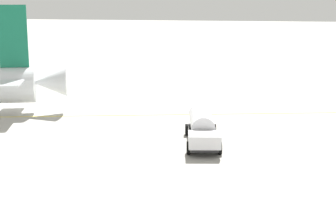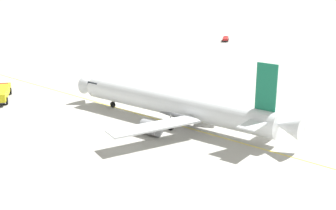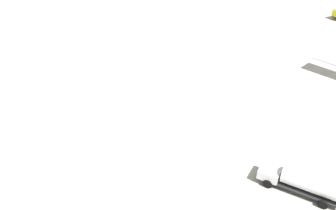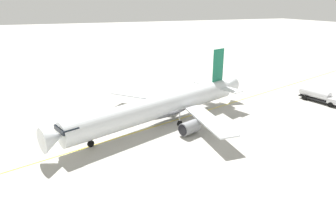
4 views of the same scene
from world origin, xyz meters
name	(u,v)px [view 2 (image 2 of 4)]	position (x,y,z in m)	size (l,w,h in m)	color
ground_plane	(180,127)	(0.00, 0.00, 0.00)	(600.00, 600.00, 0.00)	#ADAAA3
airliner_main	(176,105)	(-0.52, -1.95, 3.17)	(31.04, 42.32, 12.35)	silver
ops_pickup_truck	(225,39)	(-63.20, -63.53, 0.81)	(5.22, 5.43, 1.41)	#232326
fire_tender_truck	(1,93)	(20.86, -32.22, 1.54)	(6.49, 11.28, 2.50)	#232326
taxiway_centreline	(166,121)	(0.58, -3.55, 0.00)	(47.38, 160.09, 0.01)	yellow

